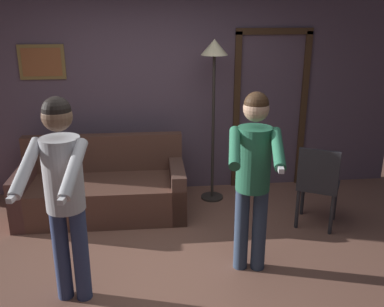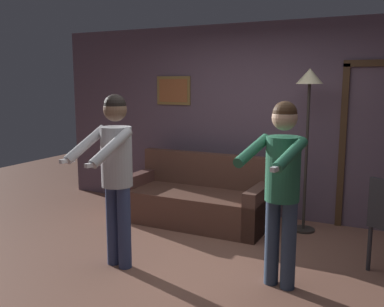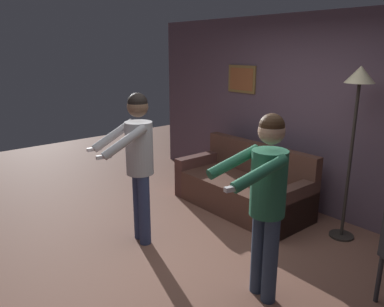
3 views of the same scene
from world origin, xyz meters
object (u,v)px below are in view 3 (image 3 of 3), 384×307
(person_standing_left, at_px, (138,155))
(person_standing_right, at_px, (266,192))
(couch, at_px, (243,188))
(torchiere_lamp, at_px, (357,99))

(person_standing_left, bearing_deg, person_standing_right, 9.76)
(couch, bearing_deg, torchiere_lamp, 11.09)
(torchiere_lamp, relative_size, person_standing_right, 1.19)
(couch, distance_m, torchiere_lamp, 1.92)
(person_standing_left, bearing_deg, couch, 85.97)
(person_standing_left, bearing_deg, torchiere_lamp, 52.07)
(torchiere_lamp, distance_m, person_standing_left, 2.44)
(couch, distance_m, person_standing_left, 1.77)
(person_standing_right, bearing_deg, couch, 137.14)
(person_standing_left, xyz_separation_m, person_standing_right, (1.55, 0.27, -0.03))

